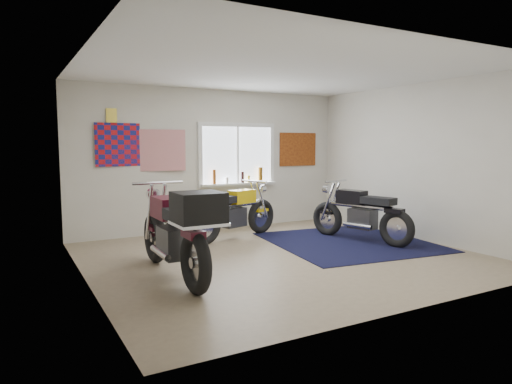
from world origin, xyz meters
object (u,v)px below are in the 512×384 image
black_chrome_bike (360,215)px  maroon_tourer (177,231)px  yellow_triumph (235,214)px  navy_rug (349,242)px

black_chrome_bike → maroon_tourer: bearing=85.2°
yellow_triumph → black_chrome_bike: (1.80, -1.23, 0.01)m
navy_rug → black_chrome_bike: (0.23, -0.01, 0.44)m
navy_rug → black_chrome_bike: black_chrome_bike is taller
black_chrome_bike → maroon_tourer: size_ratio=0.86×
navy_rug → yellow_triumph: bearing=142.1°
navy_rug → yellow_triumph: (-1.56, 1.22, 0.44)m
yellow_triumph → maroon_tourer: bearing=-149.9°
navy_rug → yellow_triumph: 2.03m
navy_rug → maroon_tourer: bearing=-168.5°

